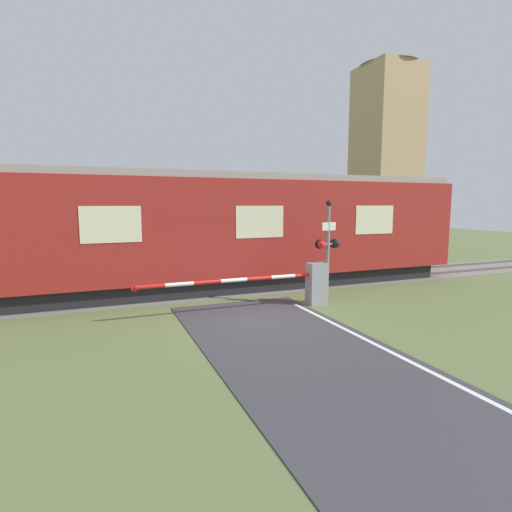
% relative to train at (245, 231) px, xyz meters
% --- Properties ---
extents(ground_plane, '(80.00, 80.00, 0.00)m').
position_rel_train_xyz_m(ground_plane, '(-1.25, -4.14, -2.19)').
color(ground_plane, '#5B6B3D').
extents(track_bed, '(36.00, 3.20, 0.13)m').
position_rel_train_xyz_m(track_bed, '(-1.25, 0.00, -2.17)').
color(track_bed, slate).
rests_on(track_bed, ground_plane).
extents(train, '(17.62, 2.91, 4.29)m').
position_rel_train_xyz_m(train, '(0.00, 0.00, 0.00)').
color(train, black).
rests_on(train, ground_plane).
extents(crossing_barrier, '(5.99, 0.44, 1.33)m').
position_rel_train_xyz_m(crossing_barrier, '(0.75, -3.29, -1.47)').
color(crossing_barrier, gray).
rests_on(crossing_barrier, ground_plane).
extents(signal_post, '(0.85, 0.26, 3.31)m').
position_rel_train_xyz_m(signal_post, '(1.54, -3.38, -0.31)').
color(signal_post, gray).
rests_on(signal_post, ground_plane).
extents(distant_building, '(4.81, 4.81, 15.06)m').
position_rel_train_xyz_m(distant_building, '(17.36, 13.23, 5.41)').
color(distant_building, tan).
rests_on(distant_building, ground_plane).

